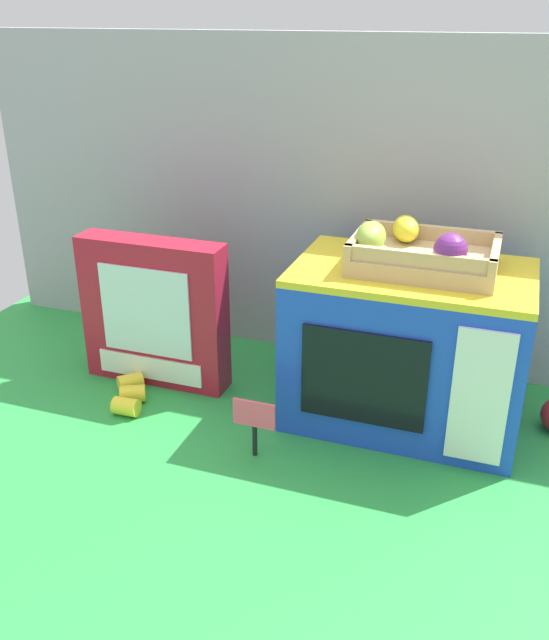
# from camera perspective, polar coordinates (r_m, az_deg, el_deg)

# --- Properties ---
(ground_plane) EXTENTS (1.70, 1.70, 0.00)m
(ground_plane) POSITION_cam_1_polar(r_m,az_deg,el_deg) (1.27, 4.78, -6.77)
(ground_plane) COLOR green
(ground_plane) RESTS_ON ground
(display_back_panel) EXTENTS (1.61, 0.03, 0.62)m
(display_back_panel) POSITION_cam_1_polar(r_m,az_deg,el_deg) (1.34, 7.62, 9.15)
(display_back_panel) COLOR #A0A3A8
(display_back_panel) RESTS_ON ground
(toy_microwave) EXTENTS (0.38, 0.25, 0.27)m
(toy_microwave) POSITION_cam_1_polar(r_m,az_deg,el_deg) (1.19, 10.84, -2.09)
(toy_microwave) COLOR blue
(toy_microwave) RESTS_ON ground
(food_groups_crate) EXTENTS (0.23, 0.17, 0.08)m
(food_groups_crate) POSITION_cam_1_polar(r_m,az_deg,el_deg) (1.13, 11.84, 5.43)
(food_groups_crate) COLOR tan
(food_groups_crate) RESTS_ON toy_microwave
(cookie_set_box) EXTENTS (0.28, 0.06, 0.28)m
(cookie_set_box) POSITION_cam_1_polar(r_m,az_deg,el_deg) (1.30, -9.89, 0.59)
(cookie_set_box) COLOR #B2192D
(cookie_set_box) RESTS_ON ground
(price_sign) EXTENTS (0.07, 0.01, 0.10)m
(price_sign) POSITION_cam_1_polar(r_m,az_deg,el_deg) (1.10, -1.69, -8.23)
(price_sign) COLOR black
(price_sign) RESTS_ON ground
(loose_toy_banana) EXTENTS (0.09, 0.12, 0.03)m
(loose_toy_banana) POSITION_cam_1_polar(r_m,az_deg,el_deg) (1.29, -11.84, -5.99)
(loose_toy_banana) COLOR yellow
(loose_toy_banana) RESTS_ON ground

